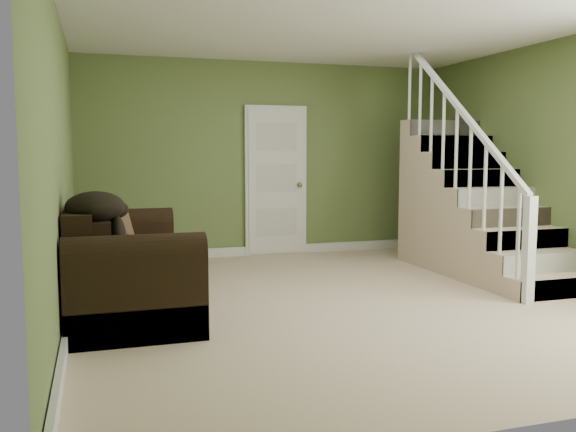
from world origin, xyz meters
TOP-DOWN VIEW (x-y plane):
  - floor at (0.00, 0.00)m, footprint 5.00×5.50m
  - ceiling at (0.00, 0.00)m, footprint 5.00×5.50m
  - wall_back at (0.00, 2.75)m, footprint 5.00×0.04m
  - wall_front at (0.00, -2.75)m, footprint 5.00×0.04m
  - wall_left at (-2.50, 0.00)m, footprint 0.04×5.50m
  - wall_right at (2.50, 0.00)m, footprint 0.04×5.50m
  - baseboard_back at (0.00, 2.72)m, footprint 5.00×0.04m
  - baseboard_left at (-2.47, 0.00)m, footprint 0.04×5.50m
  - baseboard_right at (2.47, 0.00)m, footprint 0.04×5.50m
  - door at (0.10, 2.71)m, footprint 0.86×0.12m
  - staircase at (1.99, 0.97)m, footprint 1.00×2.51m
  - sofa at (-2.02, 0.33)m, footprint 1.02×2.37m
  - side_table at (-2.11, 1.42)m, footprint 0.48×0.48m
  - cat at (-1.95, 0.12)m, footprint 0.21×0.45m
  - banana at (-1.75, 0.11)m, footprint 0.15×0.18m
  - throw_pillow at (-2.01, 1.16)m, footprint 0.29×0.44m
  - throw_blanket at (-2.24, -0.23)m, footprint 0.53×0.65m

SIDE VIEW (x-z plane):
  - floor at x=0.00m, z-range -0.01..0.01m
  - baseboard_back at x=0.00m, z-range 0.00..0.12m
  - baseboard_left at x=-2.47m, z-range 0.00..0.12m
  - baseboard_right at x=2.47m, z-range 0.00..0.12m
  - side_table at x=-2.11m, z-range -0.11..0.69m
  - sofa at x=-2.02m, z-range -0.11..0.82m
  - banana at x=-1.75m, z-range 0.51..0.56m
  - cat at x=-1.95m, z-range 0.48..0.70m
  - staircase at x=1.99m, z-range -0.77..2.05m
  - throw_pillow at x=-2.01m, z-range 0.50..0.92m
  - throw_blanket at x=-2.24m, z-range 0.85..1.09m
  - door at x=0.10m, z-range 0.00..2.02m
  - wall_back at x=0.00m, z-range 0.00..2.60m
  - wall_front at x=0.00m, z-range 0.00..2.60m
  - wall_left at x=-2.50m, z-range 0.00..2.60m
  - wall_right at x=2.50m, z-range 0.00..2.60m
  - ceiling at x=0.00m, z-range 2.60..2.60m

